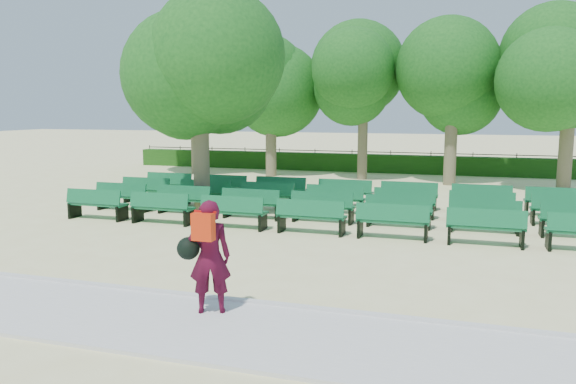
% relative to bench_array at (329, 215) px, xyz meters
% --- Properties ---
extents(ground, '(120.00, 120.00, 0.00)m').
position_rel_bench_array_xyz_m(ground, '(-0.83, -1.50, -0.09)').
color(ground, beige).
extents(paving, '(30.00, 2.20, 0.06)m').
position_rel_bench_array_xyz_m(paving, '(-0.83, -8.90, -0.06)').
color(paving, silver).
rests_on(paving, ground).
extents(curb, '(30.00, 0.12, 0.10)m').
position_rel_bench_array_xyz_m(curb, '(-0.83, -7.75, -0.04)').
color(curb, silver).
rests_on(curb, ground).
extents(hedge, '(26.00, 0.70, 0.90)m').
position_rel_bench_array_xyz_m(hedge, '(-0.83, 12.50, 0.36)').
color(hedge, '#1C4B13').
rests_on(hedge, ground).
extents(fence, '(26.00, 0.10, 1.02)m').
position_rel_bench_array_xyz_m(fence, '(-0.83, 12.90, -0.09)').
color(fence, black).
rests_on(fence, ground).
extents(tree_line, '(21.80, 6.80, 7.04)m').
position_rel_bench_array_xyz_m(tree_line, '(-0.83, 8.50, -0.09)').
color(tree_line, '#1C5F1B').
rests_on(tree_line, ground).
extents(bench_array, '(1.80, 0.60, 1.13)m').
position_rel_bench_array_xyz_m(bench_array, '(0.00, 0.00, 0.00)').
color(bench_array, '#116336').
rests_on(bench_array, ground).
extents(tree_among, '(4.41, 4.41, 6.45)m').
position_rel_bench_array_xyz_m(tree_among, '(-3.96, -0.40, 4.35)').
color(tree_among, brown).
rests_on(tree_among, ground).
extents(person, '(0.89, 0.64, 1.77)m').
position_rel_bench_array_xyz_m(person, '(0.03, -8.35, 0.89)').
color(person, '#44091E').
rests_on(person, ground).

